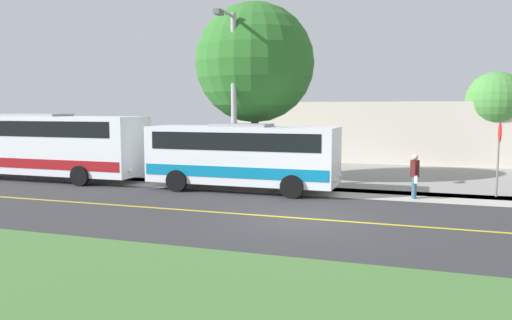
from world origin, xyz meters
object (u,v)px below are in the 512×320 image
object	(u,v)px
pedestrian_with_bags	(415,175)
tree_curbside	(255,63)
transit_bus_rear	(36,143)
stop_sign	(499,146)
commercial_building	(403,130)
street_light_pole	(233,92)
tree_lot_edge	(495,100)
shuttle_bus_front	(242,154)

from	to	relation	value
pedestrian_with_bags	tree_curbside	xyz separation A→B (m)	(-2.57, -7.28, 4.61)
transit_bus_rear	stop_sign	bearing A→B (deg)	94.31
transit_bus_rear	commercial_building	bearing A→B (deg)	135.72
commercial_building	street_light_pole	bearing A→B (deg)	-20.94
street_light_pole	tree_lot_edge	xyz separation A→B (m)	(-12.53, 11.60, -0.19)
shuttle_bus_front	tree_curbside	size ratio (longest dim) A/B	0.96
transit_bus_rear	stop_sign	distance (m)	20.59
stop_sign	street_light_pole	bearing A→B (deg)	-83.26
tree_lot_edge	tree_curbside	bearing A→B (deg)	-48.93
stop_sign	shuttle_bus_front	bearing A→B (deg)	-80.60
pedestrian_with_bags	tree_lot_edge	bearing A→B (deg)	161.54
shuttle_bus_front	tree_curbside	bearing A→B (deg)	-171.46
transit_bus_rear	street_light_pole	xyz separation A→B (m)	(-0.32, 10.10, 2.35)
tree_curbside	tree_lot_edge	distance (m)	15.31
transit_bus_rear	tree_curbside	distance (m)	11.27
transit_bus_rear	tree_lot_edge	distance (m)	25.31
stop_sign	tree_curbside	xyz separation A→B (m)	(-1.30, -10.30, 3.54)
stop_sign	tree_curbside	size ratio (longest dim) A/B	0.35
street_light_pole	commercial_building	bearing A→B (deg)	159.06
shuttle_bus_front	pedestrian_with_bags	world-z (taller)	shuttle_bus_front
shuttle_bus_front	commercial_building	world-z (taller)	commercial_building
transit_bus_rear	stop_sign	world-z (taller)	transit_bus_rear
street_light_pole	tree_lot_edge	size ratio (longest dim) A/B	1.33
shuttle_bus_front	street_light_pole	xyz separation A→B (m)	(-0.40, -0.57, 2.55)
transit_bus_rear	street_light_pole	size ratio (longest dim) A/B	1.54
pedestrian_with_bags	stop_sign	xyz separation A→B (m)	(-1.27, 3.02, 1.06)
stop_sign	street_light_pole	xyz separation A→B (m)	(1.23, -10.42, 2.12)
street_light_pole	tree_lot_edge	bearing A→B (deg)	137.21
tree_lot_edge	pedestrian_with_bags	bearing A→B (deg)	-18.46
tree_lot_edge	commercial_building	world-z (taller)	tree_lot_edge
commercial_building	shuttle_bus_front	bearing A→B (deg)	-18.79
shuttle_bus_front	tree_curbside	xyz separation A→B (m)	(-2.93, -0.44, 3.97)
pedestrian_with_bags	stop_sign	size ratio (longest dim) A/B	0.58
street_light_pole	commercial_building	xyz separation A→B (m)	(-16.53, 6.33, -2.17)
transit_bus_rear	commercial_building	size ratio (longest dim) A/B	0.54
transit_bus_rear	tree_lot_edge	size ratio (longest dim) A/B	2.04
stop_sign	street_light_pole	size ratio (longest dim) A/B	0.39
transit_bus_rear	pedestrian_with_bags	xyz separation A→B (m)	(-0.28, 17.51, -0.83)
transit_bus_rear	commercial_building	xyz separation A→B (m)	(-16.85, 16.43, 0.18)
transit_bus_rear	shuttle_bus_front	bearing A→B (deg)	89.55
stop_sign	transit_bus_rear	bearing A→B (deg)	-85.69
shuttle_bus_front	tree_lot_edge	world-z (taller)	tree_lot_edge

